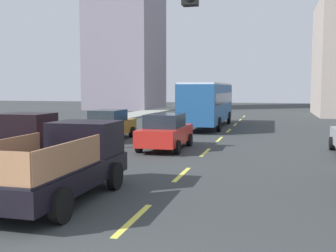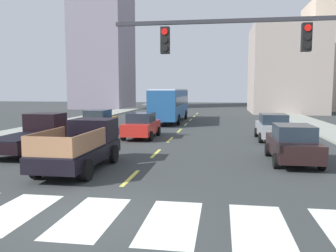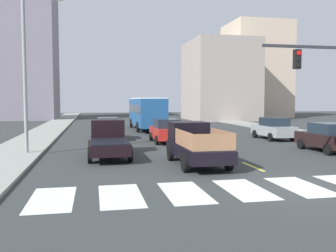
% 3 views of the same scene
% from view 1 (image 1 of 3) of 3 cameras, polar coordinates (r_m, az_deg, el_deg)
% --- Properties ---
extents(sidewalk_left, '(3.23, 110.00, 0.15)m').
position_cam_1_polar(sidewalk_left, '(27.00, -18.57, -1.09)').
color(sidewalk_left, gray).
rests_on(sidewalk_left, ground).
extents(lane_dash_0, '(0.16, 2.40, 0.01)m').
position_cam_1_polar(lane_dash_0, '(9.45, -4.85, -12.86)').
color(lane_dash_0, '#DED54C').
rests_on(lane_dash_0, ground).
extents(lane_dash_1, '(0.16, 2.40, 0.01)m').
position_cam_1_polar(lane_dash_1, '(14.11, 1.94, -6.75)').
color(lane_dash_1, '#DED54C').
rests_on(lane_dash_1, ground).
extents(lane_dash_2, '(0.16, 2.40, 0.01)m').
position_cam_1_polar(lane_dash_2, '(18.94, 5.24, -3.67)').
color(lane_dash_2, '#DED54C').
rests_on(lane_dash_2, ground).
extents(lane_dash_3, '(0.16, 2.40, 0.01)m').
position_cam_1_polar(lane_dash_3, '(23.84, 7.18, -1.84)').
color(lane_dash_3, '#DED54C').
rests_on(lane_dash_3, ground).
extents(lane_dash_4, '(0.16, 2.40, 0.01)m').
position_cam_1_polar(lane_dash_4, '(28.78, 8.46, -0.64)').
color(lane_dash_4, '#DED54C').
rests_on(lane_dash_4, ground).
extents(lane_dash_5, '(0.16, 2.40, 0.01)m').
position_cam_1_polar(lane_dash_5, '(33.73, 9.36, 0.21)').
color(lane_dash_5, '#DED54C').
rests_on(lane_dash_5, ground).
extents(lane_dash_6, '(0.16, 2.40, 0.01)m').
position_cam_1_polar(lane_dash_6, '(38.70, 10.03, 0.84)').
color(lane_dash_6, '#DED54C').
rests_on(lane_dash_6, ground).
extents(lane_dash_7, '(0.16, 2.40, 0.01)m').
position_cam_1_polar(lane_dash_7, '(43.67, 10.54, 1.33)').
color(lane_dash_7, '#DED54C').
rests_on(lane_dash_7, ground).
extents(pickup_stakebed, '(2.18, 5.20, 1.96)m').
position_cam_1_polar(pickup_stakebed, '(11.39, -14.14, -5.03)').
color(pickup_stakebed, black).
rests_on(pickup_stakebed, ground).
extents(pickup_dark, '(2.18, 5.20, 1.96)m').
position_cam_1_polar(pickup_dark, '(16.16, -21.31, -2.27)').
color(pickup_dark, black).
rests_on(pickup_dark, ground).
extents(city_bus, '(2.72, 10.80, 3.32)m').
position_cam_1_polar(city_bus, '(31.01, 5.57, 3.43)').
color(city_bus, '#1F4E86').
rests_on(city_bus, ground).
extents(sedan_far, '(2.02, 4.40, 1.72)m').
position_cam_1_polar(sedan_far, '(19.70, -0.36, -0.79)').
color(sedan_far, red).
rests_on(sedan_far, ground).
extents(sedan_mid, '(2.02, 4.40, 1.72)m').
position_cam_1_polar(sedan_mid, '(23.66, -8.23, 0.18)').
color(sedan_mid, '#A56718').
rests_on(sedan_mid, ground).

